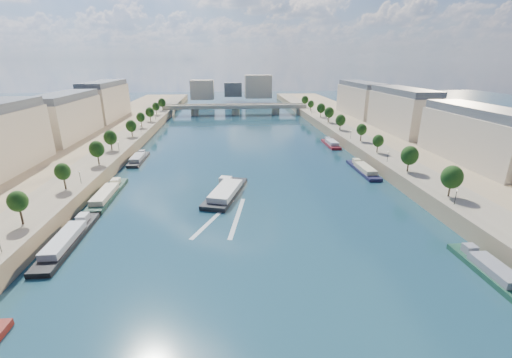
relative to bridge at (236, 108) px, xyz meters
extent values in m
plane|color=#0C2536|center=(0.00, -140.66, -5.08)|extent=(700.00, 700.00, 0.00)
cube|color=#9E8460|center=(-72.00, -140.66, -2.58)|extent=(44.00, 520.00, 5.00)
cube|color=#9E8460|center=(72.00, -140.66, -2.58)|extent=(44.00, 520.00, 5.00)
cube|color=gray|center=(-57.00, -140.66, -0.03)|extent=(14.00, 520.00, 0.10)
cube|color=gray|center=(57.00, -140.66, -0.03)|extent=(14.00, 520.00, 0.10)
cylinder|color=#382B1E|center=(-55.00, -198.66, 1.83)|extent=(0.50, 0.50, 3.82)
ellipsoid|color=black|center=(-55.00, -198.66, 5.42)|extent=(4.80, 4.80, 5.52)
cylinder|color=#382B1E|center=(-55.00, -174.66, 1.83)|extent=(0.50, 0.50, 3.82)
ellipsoid|color=black|center=(-55.00, -174.66, 5.42)|extent=(4.80, 4.80, 5.52)
cylinder|color=#382B1E|center=(-55.00, -150.66, 1.83)|extent=(0.50, 0.50, 3.82)
ellipsoid|color=black|center=(-55.00, -150.66, 5.42)|extent=(4.80, 4.80, 5.52)
cylinder|color=#382B1E|center=(-55.00, -126.66, 1.83)|extent=(0.50, 0.50, 3.82)
ellipsoid|color=black|center=(-55.00, -126.66, 5.42)|extent=(4.80, 4.80, 5.52)
cylinder|color=#382B1E|center=(-55.00, -102.66, 1.83)|extent=(0.50, 0.50, 3.82)
ellipsoid|color=black|center=(-55.00, -102.66, 5.42)|extent=(4.80, 4.80, 5.52)
cylinder|color=#382B1E|center=(-55.00, -78.66, 1.83)|extent=(0.50, 0.50, 3.82)
ellipsoid|color=black|center=(-55.00, -78.66, 5.42)|extent=(4.80, 4.80, 5.52)
cylinder|color=#382B1E|center=(-55.00, -54.66, 1.83)|extent=(0.50, 0.50, 3.82)
ellipsoid|color=black|center=(-55.00, -54.66, 5.42)|extent=(4.80, 4.80, 5.52)
cylinder|color=#382B1E|center=(-55.00, -30.66, 1.83)|extent=(0.50, 0.50, 3.82)
ellipsoid|color=black|center=(-55.00, -30.66, 5.42)|extent=(4.80, 4.80, 5.52)
cylinder|color=#382B1E|center=(-55.00, -6.66, 1.83)|extent=(0.50, 0.50, 3.82)
ellipsoid|color=black|center=(-55.00, -6.66, 5.42)|extent=(4.80, 4.80, 5.52)
cylinder|color=#382B1E|center=(55.00, -190.66, 1.83)|extent=(0.50, 0.50, 3.82)
ellipsoid|color=black|center=(55.00, -190.66, 5.42)|extent=(4.80, 4.80, 5.52)
cylinder|color=#382B1E|center=(55.00, -166.66, 1.83)|extent=(0.50, 0.50, 3.82)
ellipsoid|color=black|center=(55.00, -166.66, 5.42)|extent=(4.80, 4.80, 5.52)
cylinder|color=#382B1E|center=(55.00, -142.66, 1.83)|extent=(0.50, 0.50, 3.82)
ellipsoid|color=black|center=(55.00, -142.66, 5.42)|extent=(4.80, 4.80, 5.52)
cylinder|color=#382B1E|center=(55.00, -118.66, 1.83)|extent=(0.50, 0.50, 3.82)
ellipsoid|color=black|center=(55.00, -118.66, 5.42)|extent=(4.80, 4.80, 5.52)
cylinder|color=#382B1E|center=(55.00, -94.66, 1.83)|extent=(0.50, 0.50, 3.82)
ellipsoid|color=black|center=(55.00, -94.66, 5.42)|extent=(4.80, 4.80, 5.52)
cylinder|color=#382B1E|center=(55.00, -70.66, 1.83)|extent=(0.50, 0.50, 3.82)
ellipsoid|color=black|center=(55.00, -70.66, 5.42)|extent=(4.80, 4.80, 5.52)
cylinder|color=#382B1E|center=(55.00, -46.66, 1.83)|extent=(0.50, 0.50, 3.82)
ellipsoid|color=black|center=(55.00, -46.66, 5.42)|extent=(4.80, 4.80, 5.52)
cylinder|color=#382B1E|center=(55.00, -22.66, 1.83)|extent=(0.50, 0.50, 3.82)
ellipsoid|color=black|center=(55.00, -22.66, 5.42)|extent=(4.80, 4.80, 5.52)
cylinder|color=#382B1E|center=(55.00, 1.34, 1.83)|extent=(0.50, 0.50, 3.82)
ellipsoid|color=black|center=(55.00, 1.34, 5.42)|extent=(4.80, 4.80, 5.52)
cylinder|color=black|center=(-52.50, -170.66, 1.92)|extent=(0.14, 0.14, 4.00)
sphere|color=#FFE5B2|center=(-52.50, -170.66, 4.02)|extent=(0.36, 0.36, 0.36)
cylinder|color=black|center=(-52.50, -130.66, 1.92)|extent=(0.14, 0.14, 4.00)
sphere|color=#FFE5B2|center=(-52.50, -130.66, 4.02)|extent=(0.36, 0.36, 0.36)
cylinder|color=black|center=(-52.50, -90.66, 1.92)|extent=(0.14, 0.14, 4.00)
sphere|color=#FFE5B2|center=(-52.50, -90.66, 4.02)|extent=(0.36, 0.36, 0.36)
cylinder|color=black|center=(-52.50, -50.66, 1.92)|extent=(0.14, 0.14, 4.00)
sphere|color=#FFE5B2|center=(-52.50, -50.66, 4.02)|extent=(0.36, 0.36, 0.36)
cylinder|color=black|center=(52.50, -195.66, 1.92)|extent=(0.14, 0.14, 4.00)
sphere|color=#FFE5B2|center=(52.50, -195.66, 4.02)|extent=(0.36, 0.36, 0.36)
cylinder|color=black|center=(52.50, -155.66, 1.92)|extent=(0.14, 0.14, 4.00)
sphere|color=#FFE5B2|center=(52.50, -155.66, 4.02)|extent=(0.36, 0.36, 0.36)
cylinder|color=black|center=(52.50, -115.66, 1.92)|extent=(0.14, 0.14, 4.00)
sphere|color=#FFE5B2|center=(52.50, -115.66, 4.02)|extent=(0.36, 0.36, 0.36)
cylinder|color=black|center=(52.50, -75.66, 1.92)|extent=(0.14, 0.14, 4.00)
sphere|color=#FFE5B2|center=(52.50, -75.66, 4.02)|extent=(0.36, 0.36, 0.36)
cylinder|color=black|center=(52.50, -35.66, 1.92)|extent=(0.14, 0.14, 4.00)
sphere|color=#FFE5B2|center=(52.50, -35.66, 4.02)|extent=(0.36, 0.36, 0.36)
cube|color=#BFAB92|center=(-85.00, -99.66, 9.92)|extent=(16.00, 52.00, 20.00)
cube|color=#474C54|center=(-85.00, -99.66, 21.52)|extent=(14.72, 50.44, 3.20)
cube|color=#BFAB92|center=(-85.00, -41.66, 9.92)|extent=(16.00, 52.00, 20.00)
cube|color=#474C54|center=(-85.00, -41.66, 21.52)|extent=(14.72, 50.44, 3.20)
cube|color=#BFAB92|center=(85.00, -157.66, 9.92)|extent=(16.00, 52.00, 20.00)
cube|color=#474C54|center=(85.00, -157.66, 21.52)|extent=(14.72, 50.44, 3.20)
cube|color=#BFAB92|center=(85.00, -99.66, 9.92)|extent=(16.00, 52.00, 20.00)
cube|color=#474C54|center=(85.00, -99.66, 21.52)|extent=(14.72, 50.44, 3.20)
cube|color=#BFAB92|center=(85.00, -41.66, 9.92)|extent=(16.00, 52.00, 20.00)
cube|color=#474C54|center=(85.00, -41.66, 21.52)|extent=(14.72, 50.44, 3.20)
cube|color=#BFAB92|center=(-30.00, 69.34, 8.92)|extent=(22.00, 18.00, 18.00)
cube|color=#BFAB92|center=(25.00, 79.34, 10.92)|extent=(26.00, 20.00, 22.00)
cube|color=#474C54|center=(0.00, 94.34, 6.92)|extent=(18.00, 16.00, 14.00)
cube|color=#C1B79E|center=(0.00, 0.00, 1.12)|extent=(112.00, 11.00, 2.20)
cube|color=#C1B79E|center=(0.00, -5.00, 2.62)|extent=(112.00, 0.80, 0.90)
cube|color=#C1B79E|center=(0.00, 5.00, 2.62)|extent=(112.00, 0.80, 0.90)
cylinder|color=#C1B79E|center=(-32.00, 0.00, -2.58)|extent=(6.40, 6.40, 5.00)
cylinder|color=#C1B79E|center=(0.00, 0.00, -2.58)|extent=(6.40, 6.40, 5.00)
cylinder|color=#C1B79E|center=(32.00, 0.00, -2.58)|extent=(6.40, 6.40, 5.00)
cube|color=#C1B79E|center=(-52.00, 0.00, -2.58)|extent=(6.00, 12.00, 5.00)
cube|color=#C1B79E|center=(52.00, 0.00, -2.58)|extent=(6.00, 12.00, 5.00)
cube|color=black|center=(-8.04, -170.75, -4.71)|extent=(15.49, 28.45, 1.95)
cube|color=silver|center=(-8.04, -172.94, -2.85)|extent=(11.34, 18.88, 1.76)
cube|color=silver|center=(-8.04, -162.54, -2.83)|extent=(4.70, 4.28, 1.80)
cube|color=silver|center=(-11.24, -187.75, -5.06)|extent=(11.69, 24.23, 0.04)
cube|color=silver|center=(-4.84, -187.75, -5.06)|extent=(5.72, 25.81, 0.04)
cube|color=black|center=(-45.50, -198.07, -4.78)|extent=(5.00, 29.68, 1.80)
cube|color=#B1B5BE|center=(-45.50, -200.45, -3.08)|extent=(4.10, 16.32, 1.60)
cube|color=#B1B5BE|center=(-45.50, -189.17, -2.98)|extent=(2.50, 3.56, 1.80)
cube|color=#16372C|center=(-45.50, -169.58, -4.78)|extent=(5.00, 29.60, 1.80)
cube|color=beige|center=(-45.50, -171.95, -3.08)|extent=(4.10, 16.28, 1.60)
cube|color=beige|center=(-45.50, -160.70, -2.98)|extent=(2.50, 3.55, 1.80)
cube|color=#252527|center=(-45.50, -128.24, -4.78)|extent=(5.00, 22.14, 1.80)
cube|color=gray|center=(-45.50, -130.01, -3.08)|extent=(4.10, 12.17, 1.60)
cube|color=gray|center=(-45.50, -121.60, -2.98)|extent=(2.50, 2.66, 1.80)
cube|color=#1C4733|center=(45.50, -218.61, -4.78)|extent=(5.00, 19.94, 1.80)
cube|color=gray|center=(45.50, -220.21, -3.08)|extent=(4.10, 10.97, 1.60)
cube|color=gray|center=(45.50, -212.63, -2.98)|extent=(2.50, 2.39, 1.80)
cube|color=#1C1B3C|center=(45.50, -150.95, -4.78)|extent=(5.00, 25.02, 1.80)
cube|color=beige|center=(45.50, -152.95, -3.08)|extent=(4.10, 13.76, 1.60)
cube|color=beige|center=(45.50, -143.44, -2.98)|extent=(2.50, 3.00, 1.80)
cube|color=maroon|center=(45.50, -107.70, -4.78)|extent=(5.00, 19.93, 1.80)
cube|color=#A8ADB4|center=(45.50, -109.29, -3.08)|extent=(4.10, 10.96, 1.60)
cube|color=#A8ADB4|center=(45.50, -101.72, -2.98)|extent=(2.50, 2.39, 1.80)
camera|label=1|loc=(-6.92, -274.25, 36.31)|focal=24.00mm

